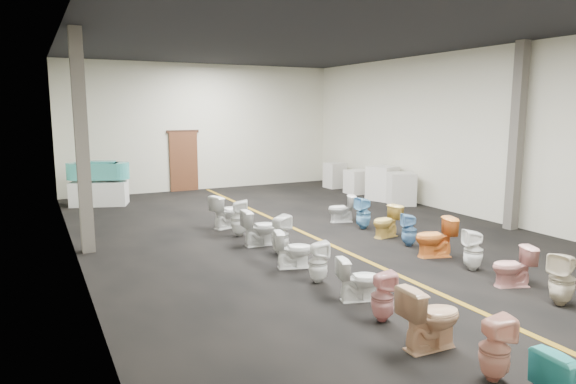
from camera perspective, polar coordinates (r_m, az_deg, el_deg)
name	(u,v)px	position (r m, az deg, el deg)	size (l,w,h in m)	color
floor	(312,237)	(11.90, 2.72, -4.98)	(16.00, 16.00, 0.00)	black
ceiling	(314,35)	(11.64, 2.90, 17.02)	(16.00, 16.00, 0.00)	black
wall_back	(204,127)	(18.92, -9.32, 7.10)	(10.00, 10.00, 0.00)	beige
wall_left	(72,147)	(10.08, -22.85, 4.68)	(16.00, 16.00, 0.00)	beige
wall_right	(476,134)	(14.68, 20.14, 6.06)	(16.00, 16.00, 0.00)	beige
aisle_stripe	(312,237)	(11.90, 2.72, -4.97)	(0.12, 15.60, 0.01)	#886213
back_door	(184,162)	(18.72, -11.51, 3.33)	(1.00, 0.10, 2.10)	#562D19
door_frame	(183,131)	(18.65, -11.63, 6.61)	(1.15, 0.08, 0.10)	#331C11
column_left	(82,143)	(11.09, -21.94, 5.09)	(0.25, 0.25, 4.50)	#59544C
column_right	(517,137)	(13.50, 24.06, 5.59)	(0.25, 0.25, 4.50)	#59544C
display_table	(99,193)	(16.70, -20.23, -0.14)	(1.63, 0.82, 0.72)	white
bathtub	(98,170)	(16.60, -20.36, 2.27)	(1.78, 1.09, 0.55)	teal
appliance_crate_a	(401,189)	(16.10, 12.44, 0.35)	(0.77, 0.77, 0.98)	beige
appliance_crate_b	(382,183)	(16.82, 10.43, 0.98)	(0.79, 0.79, 1.09)	silver
appliance_crate_c	(357,182)	(17.97, 7.71, 1.13)	(0.72, 0.72, 0.81)	silver
appliance_crate_d	(335,175)	(19.18, 5.23, 1.87)	(0.65, 0.65, 0.93)	beige
toilet_left_1	(495,349)	(6.21, 22.00, -15.83)	(0.33, 0.34, 0.74)	#E6A08A
toilet_left_2	(431,317)	(6.70, 15.56, -13.21)	(0.45, 0.80, 0.81)	tan
toilet_left_3	(383,297)	(7.36, 10.47, -11.36)	(0.32, 0.33, 0.71)	pink
toilet_left_4	(359,279)	(8.07, 7.87, -9.55)	(0.38, 0.67, 0.68)	white
toilet_left_5	(318,262)	(8.78, 3.36, -7.77)	(0.32, 0.33, 0.72)	white
toilet_left_6	(293,249)	(9.56, 0.58, -6.37)	(0.39, 0.69, 0.70)	white
toilet_left_7	(280,235)	(10.41, -0.86, -4.77)	(0.36, 0.37, 0.80)	silver
toilet_left_8	(260,227)	(11.09, -3.14, -3.96)	(0.44, 0.77, 0.79)	white
toilet_left_9	(239,218)	(11.92, -5.46, -2.90)	(0.38, 0.39, 0.85)	white
toilet_left_10	(227,211)	(12.77, -6.80, -2.15)	(0.46, 0.81, 0.83)	white
toilet_right_2	(562,279)	(8.80, 28.15, -8.52)	(0.37, 0.38, 0.82)	beige
toilet_right_3	(513,267)	(9.35, 23.72, -7.59)	(0.38, 0.67, 0.68)	#E9A19A
toilet_right_4	(473,250)	(9.99, 19.90, -6.09)	(0.34, 0.35, 0.76)	white
toilet_right_5	(435,237)	(10.64, 16.02, -4.85)	(0.45, 0.78, 0.80)	orange
toilet_right_6	(409,230)	(11.32, 13.32, -4.13)	(0.32, 0.33, 0.71)	#639ACB
toilet_right_7	(386,222)	(11.99, 10.89, -3.25)	(0.41, 0.71, 0.73)	#E9BF56
toilet_right_8	(363,213)	(12.70, 8.39, -2.34)	(0.35, 0.36, 0.79)	#6EB3E2
toilet_right_9	(342,209)	(13.40, 5.98, -1.86)	(0.39, 0.69, 0.70)	silver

